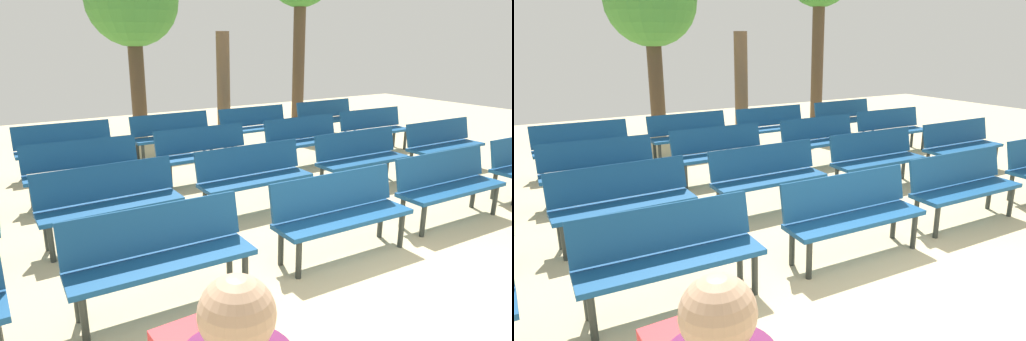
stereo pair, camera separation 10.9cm
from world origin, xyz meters
TOP-DOWN VIEW (x-y plane):
  - ground_plane at (0.00, 0.00)m, footprint 24.43×24.43m
  - bench_r0_c1 at (-1.93, 1.61)m, footprint 1.61×0.53m
  - bench_r0_c2 at (0.06, 1.55)m, footprint 1.61×0.53m
  - bench_r0_c3 at (1.90, 1.57)m, footprint 1.61×0.52m
  - bench_r1_c1 at (-1.96, 3.21)m, footprint 1.61×0.51m
  - bench_r1_c2 at (-0.02, 3.20)m, footprint 1.60×0.48m
  - bench_r1_c3 at (1.95, 3.19)m, footprint 1.61×0.51m
  - bench_r1_c4 at (3.89, 3.13)m, footprint 1.61×0.51m
  - bench_r2_c1 at (-1.94, 4.77)m, footprint 1.62×0.54m
  - bench_r2_c2 at (-0.01, 4.80)m, footprint 1.60×0.48m
  - bench_r2_c3 at (2.01, 4.73)m, footprint 1.61×0.51m
  - bench_r2_c4 at (3.87, 4.79)m, footprint 1.61×0.53m
  - bench_r3_c1 at (-1.91, 6.38)m, footprint 1.61×0.50m
  - bench_r3_c2 at (0.08, 6.42)m, footprint 1.61×0.50m
  - bench_r3_c3 at (1.93, 6.35)m, footprint 1.60×0.49m
  - bench_r3_c4 at (3.95, 6.37)m, footprint 1.61×0.52m
  - tree_1 at (1.84, 7.63)m, footprint 0.31×0.31m
  - tree_3 at (0.32, 9.23)m, footprint 2.18×2.18m

SIDE VIEW (x-z plane):
  - ground_plane at x=0.00m, z-range 0.00..0.00m
  - bench_r0_c1 at x=-1.93m, z-range 0.07..0.94m
  - bench_r0_c2 at x=0.06m, z-range 0.07..0.94m
  - bench_r0_c3 at x=1.90m, z-range 0.07..0.94m
  - bench_r1_c1 at x=-1.96m, z-range 0.07..0.94m
  - bench_r1_c2 at x=-0.02m, z-range 0.07..0.94m
  - bench_r1_c3 at x=1.95m, z-range 0.07..0.94m
  - bench_r1_c4 at x=3.89m, z-range 0.07..0.94m
  - bench_r2_c1 at x=-1.94m, z-range 0.07..0.94m
  - bench_r2_c2 at x=-0.01m, z-range 0.07..0.94m
  - bench_r2_c3 at x=2.01m, z-range 0.07..0.94m
  - bench_r2_c4 at x=3.87m, z-range 0.07..0.94m
  - bench_r3_c1 at x=-1.91m, z-range 0.07..0.94m
  - bench_r3_c2 at x=0.08m, z-range 0.07..0.94m
  - bench_r3_c3 at x=1.93m, z-range 0.07..0.94m
  - bench_r3_c4 at x=3.95m, z-range 0.07..0.94m
  - tree_1 at x=1.84m, z-range 0.00..2.45m
  - tree_3 at x=0.32m, z-range 0.99..5.25m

